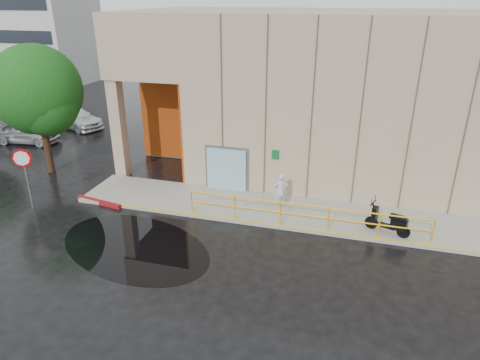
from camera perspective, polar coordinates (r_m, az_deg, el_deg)
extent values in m
plane|color=black|center=(15.84, -8.86, -10.17)|extent=(120.00, 120.00, 0.00)
cube|color=gray|center=(18.62, 8.22, -4.40)|extent=(20.00, 3.00, 0.15)
cube|color=tan|center=(23.39, 15.96, 10.98)|extent=(16.00, 10.00, 8.00)
cube|color=tan|center=(25.01, -8.04, 18.19)|extent=(4.00, 10.00, 3.00)
cube|color=tan|center=(22.43, -15.86, 6.51)|extent=(0.60, 0.60, 5.00)
cube|color=#B24710|center=(24.34, -8.90, 8.42)|extent=(3.80, 0.15, 4.90)
cube|color=#B24710|center=(22.05, -6.06, 6.99)|extent=(0.10, 3.50, 4.90)
cube|color=#99C3D1|center=(20.11, -1.83, 1.40)|extent=(1.90, 0.10, 2.00)
cube|color=slate|center=(20.18, -1.76, 1.48)|extent=(2.10, 0.06, 2.20)
cube|color=#0C5A26|center=(19.31, 4.74, 3.39)|extent=(0.32, 0.04, 0.42)
cylinder|color=#FBB50D|center=(16.91, 8.63, -3.34)|extent=(9.50, 0.06, 0.06)
cylinder|color=#FBB50D|center=(17.12, 8.54, -4.68)|extent=(9.50, 0.06, 0.06)
cube|color=#B6B6B1|center=(52.31, -26.46, 19.88)|extent=(12.00, 8.00, 15.00)
imported|color=silver|center=(18.52, 5.41, -1.41)|extent=(0.69, 0.65, 1.59)
cylinder|color=black|center=(17.81, 17.08, -5.44)|extent=(0.51, 0.27, 0.50)
cylinder|color=black|center=(17.55, 20.96, -6.47)|extent=(0.51, 0.27, 0.50)
cylinder|color=slate|center=(20.67, -26.43, -0.36)|extent=(0.08, 0.08, 2.43)
cylinder|color=#AB0505|center=(20.26, -27.07, 2.61)|extent=(0.77, 0.40, 0.84)
cylinder|color=white|center=(20.24, -27.11, 2.58)|extent=(0.60, 0.29, 0.66)
cube|color=maroon|center=(20.39, -18.30, -2.80)|extent=(2.40, 0.59, 0.18)
cube|color=black|center=(16.76, -13.87, -8.57)|extent=(7.50, 5.99, 0.01)
imported|color=#B8BBC0|center=(30.47, -26.65, 5.73)|extent=(4.29, 2.05, 1.41)
imported|color=silver|center=(34.45, -26.17, 7.62)|extent=(4.42, 2.23, 1.39)
imported|color=silver|center=(32.83, -21.19, 7.73)|extent=(5.09, 3.39, 1.37)
cylinder|color=black|center=(24.57, -24.36, 4.35)|extent=(0.36, 0.36, 3.05)
sphere|color=#1C4D19|center=(23.89, -25.50, 10.82)|extent=(4.45, 4.45, 4.45)
sphere|color=#1C4D19|center=(23.51, -24.47, 9.14)|extent=(3.11, 3.11, 3.11)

